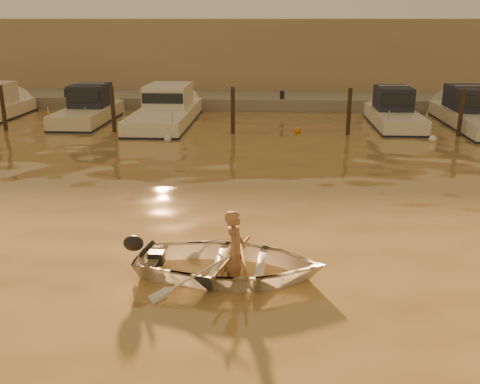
# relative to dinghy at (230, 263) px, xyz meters

# --- Properties ---
(ground_plane) EXTENTS (160.00, 160.00, 0.00)m
(ground_plane) POSITION_rel_dinghy_xyz_m (-0.81, -0.12, -0.26)
(ground_plane) COLOR olive
(ground_plane) RESTS_ON ground
(dinghy) EXTENTS (3.85, 2.89, 0.76)m
(dinghy) POSITION_rel_dinghy_xyz_m (0.00, 0.00, 0.00)
(dinghy) COLOR white
(dinghy) RESTS_ON ground_plane
(person) EXTENTS (0.44, 0.63, 1.65)m
(person) POSITION_rel_dinghy_xyz_m (0.10, -0.01, 0.26)
(person) COLOR #A37251
(person) RESTS_ON dinghy
(outboard_motor) EXTENTS (0.93, 0.47, 0.70)m
(outboard_motor) POSITION_rel_dinghy_xyz_m (-1.50, 0.12, 0.02)
(outboard_motor) COLOR black
(outboard_motor) RESTS_ON dinghy
(oar_port) EXTENTS (0.33, 2.09, 0.13)m
(oar_port) POSITION_rel_dinghy_xyz_m (0.25, -0.02, 0.16)
(oar_port) COLOR brown
(oar_port) RESTS_ON dinghy
(oar_starboard) EXTENTS (0.58, 2.05, 0.13)m
(oar_starboard) POSITION_rel_dinghy_xyz_m (0.05, -0.00, 0.16)
(oar_starboard) COLOR brown
(oar_starboard) RESTS_ON dinghy
(moored_boat_1) EXTENTS (2.08, 6.24, 1.75)m
(moored_boat_1) POSITION_rel_dinghy_xyz_m (-8.25, 15.88, 0.37)
(moored_boat_1) COLOR beige
(moored_boat_1) RESTS_ON ground_plane
(moored_boat_2) EXTENTS (2.52, 8.37, 1.75)m
(moored_boat_2) POSITION_rel_dinghy_xyz_m (-4.41, 15.88, 0.37)
(moored_boat_2) COLOR white
(moored_boat_2) RESTS_ON ground_plane
(moored_boat_4) EXTENTS (1.97, 6.16, 1.75)m
(moored_boat_4) POSITION_rel_dinghy_xyz_m (6.40, 15.88, 0.37)
(moored_boat_4) COLOR silver
(moored_boat_4) RESTS_ON ground_plane
(moored_boat_5) EXTENTS (2.48, 8.23, 1.75)m
(moored_boat_5) POSITION_rel_dinghy_xyz_m (10.15, 15.88, 0.37)
(moored_boat_5) COLOR silver
(moored_boat_5) RESTS_ON ground_plane
(piling_0) EXTENTS (0.18, 0.18, 2.20)m
(piling_0) POSITION_rel_dinghy_xyz_m (-11.31, 13.68, 0.64)
(piling_0) COLOR #2D2319
(piling_0) RESTS_ON ground_plane
(piling_1) EXTENTS (0.18, 0.18, 2.20)m
(piling_1) POSITION_rel_dinghy_xyz_m (-6.31, 13.68, 0.64)
(piling_1) COLOR #2D2319
(piling_1) RESTS_ON ground_plane
(piling_2) EXTENTS (0.18, 0.18, 2.20)m
(piling_2) POSITION_rel_dinghy_xyz_m (-1.01, 13.68, 0.64)
(piling_2) COLOR #2D2319
(piling_2) RESTS_ON ground_plane
(piling_3) EXTENTS (0.18, 0.18, 2.20)m
(piling_3) POSITION_rel_dinghy_xyz_m (3.99, 13.68, 0.64)
(piling_3) COLOR #2D2319
(piling_3) RESTS_ON ground_plane
(piling_4) EXTENTS (0.18, 0.18, 2.20)m
(piling_4) POSITION_rel_dinghy_xyz_m (8.69, 13.68, 0.64)
(piling_4) COLOR #2D2319
(piling_4) RESTS_ON ground_plane
(fender_b) EXTENTS (0.30, 0.30, 0.30)m
(fender_b) POSITION_rel_dinghy_xyz_m (-7.63, 13.86, -0.16)
(fender_b) COLOR #C54C17
(fender_b) RESTS_ON ground_plane
(fender_c) EXTENTS (0.30, 0.30, 0.30)m
(fender_c) POSITION_rel_dinghy_xyz_m (-3.56, 11.88, -0.16)
(fender_c) COLOR silver
(fender_c) RESTS_ON ground_plane
(fender_d) EXTENTS (0.30, 0.30, 0.30)m
(fender_d) POSITION_rel_dinghy_xyz_m (1.83, 13.92, -0.16)
(fender_d) COLOR #C86817
(fender_d) RESTS_ON ground_plane
(fender_e) EXTENTS (0.30, 0.30, 0.30)m
(fender_e) POSITION_rel_dinghy_xyz_m (7.29, 12.54, -0.16)
(fender_e) COLOR white
(fender_e) RESTS_ON ground_plane
(quay) EXTENTS (52.00, 4.00, 1.00)m
(quay) POSITION_rel_dinghy_xyz_m (-0.81, 21.38, -0.11)
(quay) COLOR gray
(quay) RESTS_ON ground_plane
(waterfront_building) EXTENTS (46.00, 7.00, 4.80)m
(waterfront_building) POSITION_rel_dinghy_xyz_m (-0.81, 26.88, 2.14)
(waterfront_building) COLOR #9E8466
(waterfront_building) RESTS_ON quay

